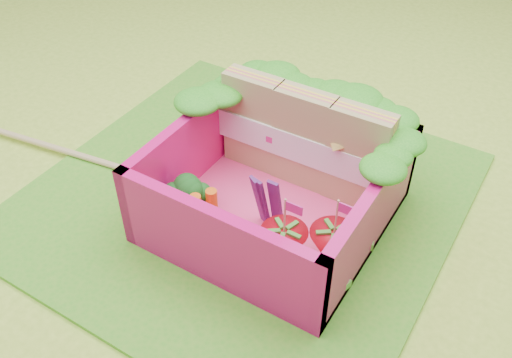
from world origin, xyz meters
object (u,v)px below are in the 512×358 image
(bento_box, at_px, (275,183))
(broccoli, at_px, (191,192))
(strawberry_right, at_px, (332,249))
(sandwich_stack, at_px, (304,140))
(strawberry_left, at_px, (283,248))
(chopsticks, at_px, (89,158))

(bento_box, distance_m, broccoli, 0.51)
(bento_box, distance_m, strawberry_right, 0.55)
(broccoli, bearing_deg, sandwich_stack, 56.03)
(strawberry_left, distance_m, chopsticks, 1.67)
(sandwich_stack, height_order, chopsticks, sandwich_stack)
(strawberry_right, distance_m, chopsticks, 1.89)
(strawberry_left, bearing_deg, chopsticks, 174.69)
(bento_box, xyz_separation_m, strawberry_left, (0.26, -0.36, -0.09))
(broccoli, height_order, strawberry_right, strawberry_right)
(broccoli, height_order, chopsticks, broccoli)
(broccoli, distance_m, strawberry_left, 0.69)
(bento_box, xyz_separation_m, chopsticks, (-1.39, -0.20, -0.25))
(bento_box, xyz_separation_m, sandwich_stack, (0.00, 0.36, 0.10))
(chopsticks, bearing_deg, broccoli, -4.70)
(broccoli, bearing_deg, chopsticks, 175.30)
(sandwich_stack, xyz_separation_m, strawberry_left, (0.26, -0.71, -0.19))
(bento_box, relative_size, sandwich_stack, 1.07)
(sandwich_stack, distance_m, strawberry_left, 0.78)
(strawberry_left, bearing_deg, strawberry_right, 29.14)
(bento_box, height_order, broccoli, bento_box)
(broccoli, bearing_deg, strawberry_right, 3.54)
(broccoli, distance_m, chopsticks, 0.99)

